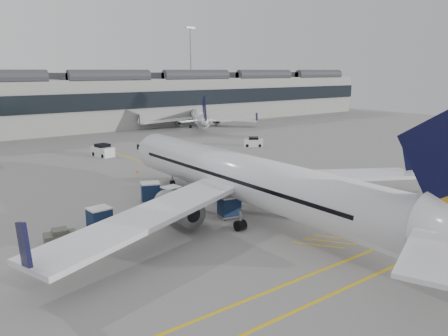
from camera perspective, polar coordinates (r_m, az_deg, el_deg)
ground at (r=35.01m, az=-4.35°, el=-9.12°), size 220.00×220.00×0.00m
terminal at (r=101.20m, az=-27.03°, el=7.42°), size 200.00×20.45×12.40m
apron_markings at (r=48.18m, az=-0.69°, el=-2.95°), size 0.25×60.00×0.01m
airliner_main at (r=38.66m, az=3.48°, el=-1.60°), size 40.57×44.30×11.78m
airliner_far at (r=102.27m, az=-3.42°, el=6.68°), size 25.01×27.58×8.01m
belt_loader at (r=50.07m, az=-2.81°, el=-1.64°), size 5.31×2.45×2.11m
baggage_cart_a at (r=44.26m, az=-9.58°, el=-3.08°), size 2.39×2.20×2.05m
baggage_cart_b at (r=39.32m, az=0.67°, el=-4.95°), size 2.16×1.90×2.00m
baggage_cart_c at (r=43.14m, az=-6.90°, el=-3.55°), size 1.91×1.63×1.87m
baggage_cart_d at (r=37.52m, az=-15.94°, el=-6.35°), size 2.01×1.71×1.98m
ramp_agent_a at (r=41.06m, az=-2.82°, el=-4.44°), size 0.76×0.78×1.80m
ramp_agent_b at (r=37.28m, az=-4.49°, el=-6.21°), size 1.15×1.14×1.87m
pushback_tug at (r=35.59m, az=-20.59°, el=-8.56°), size 2.51×1.76×1.30m
safety_cone_nose at (r=57.30m, az=-11.25°, el=-0.42°), size 0.35×0.35×0.49m
safety_cone_engine at (r=46.83m, az=9.01°, el=-3.24°), size 0.39×0.39×0.54m
service_van_mid at (r=69.72m, az=-15.55°, el=2.19°), size 2.60×4.05×1.93m
service_van_right at (r=76.06m, az=3.87°, el=3.38°), size 3.57×3.31×1.68m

